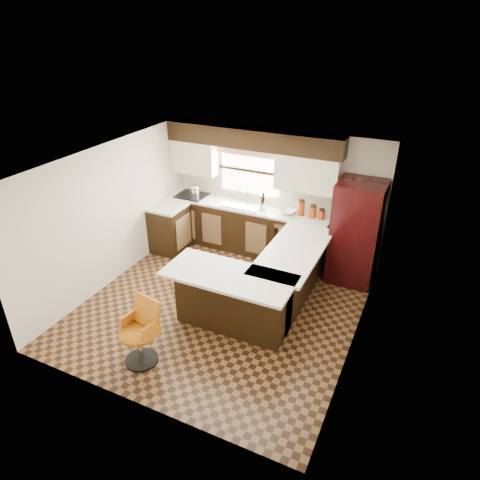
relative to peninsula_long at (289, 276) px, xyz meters
The scene contains 30 objects.
floor 1.18m from the peninsula_long, 145.22° to the right, with size 4.40×4.40×0.00m, color #49301A.
ceiling 2.24m from the peninsula_long, 145.22° to the right, with size 4.40×4.40×0.00m, color silver.
wall_back 1.96m from the peninsula_long, 119.74° to the left, with size 4.40×4.40×0.00m, color beige.
wall_front 3.06m from the peninsula_long, 107.67° to the right, with size 4.40×4.40×0.00m, color beige.
wall_left 3.15m from the peninsula_long, 168.23° to the right, with size 4.40×4.40×0.00m, color beige.
wall_right 1.55m from the peninsula_long, 27.51° to the right, with size 4.40×4.40×0.00m, color beige.
base_cab_back 1.86m from the peninsula_long, 136.64° to the left, with size 3.30×0.60×0.90m, color black.
base_cab_left 2.77m from the peninsula_long, 166.97° to the left, with size 0.60×0.70×0.90m, color black.
counter_back 1.92m from the peninsula_long, 136.64° to the left, with size 3.30×0.60×0.04m, color silver.
counter_left 2.81m from the peninsula_long, 166.97° to the left, with size 0.60×0.70×0.04m, color silver.
soffit 2.60m from the peninsula_long, 132.88° to the left, with size 3.40×0.35×0.36m, color black.
upper_cab_left 3.15m from the peninsula_long, 150.95° to the left, with size 0.94×0.35×0.64m, color beige.
upper_cab_right 1.90m from the peninsula_long, 98.93° to the left, with size 1.14×0.35×0.64m, color beige.
window_pane 2.36m from the peninsula_long, 132.00° to the left, with size 1.20×0.02×0.90m, color white.
valance 2.54m from the peninsula_long, 132.74° to the left, with size 1.30×0.06×0.18m, color #D19B93.
sink 1.95m from the peninsula_long, 138.13° to the left, with size 0.75×0.45×0.03m, color #B2B2B7.
dishwasher 1.05m from the peninsula_long, 109.47° to the left, with size 0.58×0.03×0.78m, color black.
cooktop 2.89m from the peninsula_long, 153.80° to the left, with size 0.58×0.50×0.03m, color black.
peninsula_long is the anchor object (origin of this frame).
peninsula_return 1.11m from the peninsula_long, 118.30° to the right, with size 1.65×0.60×0.90m, color black.
counter_pen_long 0.48m from the peninsula_long, ahead, with size 0.84×1.95×0.04m, color silver.
counter_pen_return 1.29m from the peninsula_long, 117.10° to the right, with size 1.89×0.84×0.04m, color silver.
refrigerator 1.43m from the peninsula_long, 54.22° to the left, with size 0.78×0.74×1.81m, color black.
bar_chair 2.58m from the peninsula_long, 120.74° to the right, with size 0.50×0.50×0.93m, color #B36110, non-canonical shape.
kettle 2.84m from the peninsula_long, 153.02° to the left, with size 0.18×0.18×0.24m, color silver, non-canonical shape.
percolator 1.74m from the peninsula_long, 127.99° to the left, with size 0.14×0.14×0.28m, color silver.
mixing_bowl 1.47m from the peninsula_long, 111.81° to the left, with size 0.31×0.31×0.08m, color white.
canister_large 1.46m from the peninsula_long, 101.30° to the left, with size 0.12×0.12×0.27m, color #94350D.
canister_med 1.43m from the peninsula_long, 91.68° to the left, with size 0.13×0.13×0.21m, color #94350D.
canister_small 1.42m from the peninsula_long, 84.51° to the left, with size 0.12×0.12×0.16m, color #94350D.
Camera 1 is at (2.68, -4.99, 4.20)m, focal length 32.00 mm.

